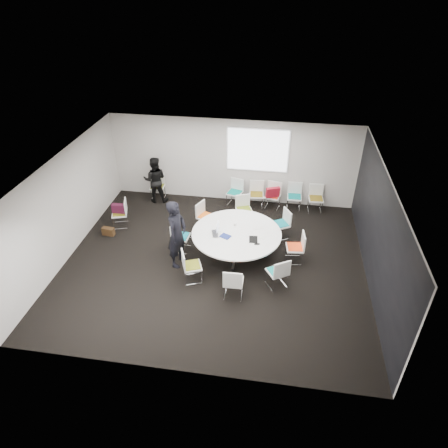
# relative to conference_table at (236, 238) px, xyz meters

# --- Properties ---
(room_shell) EXTENTS (8.08, 7.08, 2.88)m
(room_shell) POSITION_rel_conference_table_xyz_m (-0.44, -0.44, 0.84)
(room_shell) COLOR black
(room_shell) RESTS_ON ground
(conference_table) EXTENTS (2.42, 2.42, 0.73)m
(conference_table) POSITION_rel_conference_table_xyz_m (0.00, 0.00, 0.00)
(conference_table) COLOR silver
(conference_table) RESTS_ON ground
(projection_screen) EXTENTS (1.90, 0.03, 1.35)m
(projection_screen) POSITION_rel_conference_table_xyz_m (0.27, 3.02, 1.29)
(projection_screen) COLOR white
(projection_screen) RESTS_ON room_shell
(chair_ring_a) EXTENTS (0.50, 0.51, 0.88)m
(chair_ring_a) POSITION_rel_conference_table_xyz_m (1.59, -0.05, -0.29)
(chair_ring_a) COLOR silver
(chair_ring_a) RESTS_ON ground
(chair_ring_b) EXTENTS (0.62, 0.62, 0.88)m
(chair_ring_b) POSITION_rel_conference_table_xyz_m (1.17, 1.03, -0.29)
(chair_ring_b) COLOR silver
(chair_ring_b) RESTS_ON ground
(chair_ring_c) EXTENTS (0.59, 0.59, 0.88)m
(chair_ring_c) POSITION_rel_conference_table_xyz_m (0.03, 1.67, -0.29)
(chair_ring_c) COLOR silver
(chair_ring_c) RESTS_ON ground
(chair_ring_d) EXTENTS (0.59, 0.60, 0.88)m
(chair_ring_d) POSITION_rel_conference_table_xyz_m (-1.06, 1.11, -0.29)
(chair_ring_d) COLOR silver
(chair_ring_d) RESTS_ON ground
(chair_ring_e) EXTENTS (0.48, 0.49, 0.88)m
(chair_ring_e) POSITION_rel_conference_table_xyz_m (-1.56, -0.02, -0.29)
(chair_ring_e) COLOR silver
(chair_ring_e) RESTS_ON ground
(chair_ring_f) EXTENTS (0.59, 0.60, 0.88)m
(chair_ring_f) POSITION_rel_conference_table_xyz_m (-0.98, -1.22, -0.29)
(chair_ring_f) COLOR silver
(chair_ring_f) RESTS_ON ground
(chair_ring_g) EXTENTS (0.47, 0.46, 0.88)m
(chair_ring_g) POSITION_rel_conference_table_xyz_m (0.14, -1.65, -0.29)
(chair_ring_g) COLOR silver
(chair_ring_g) RESTS_ON ground
(chair_ring_h) EXTENTS (0.63, 0.62, 0.88)m
(chair_ring_h) POSITION_rel_conference_table_xyz_m (1.17, -1.12, -0.29)
(chair_ring_h) COLOR silver
(chair_ring_h) RESTS_ON ground
(chair_back_a) EXTENTS (0.57, 0.56, 0.88)m
(chair_back_a) POSITION_rel_conference_table_xyz_m (-0.40, 2.71, -0.29)
(chair_back_a) COLOR silver
(chair_back_a) RESTS_ON ground
(chair_back_b) EXTENTS (0.50, 0.49, 0.88)m
(chair_back_b) POSITION_rel_conference_table_xyz_m (0.32, 2.68, -0.29)
(chair_back_b) COLOR silver
(chair_back_b) RESTS_ON ground
(chair_back_c) EXTENTS (0.54, 0.53, 0.88)m
(chair_back_c) POSITION_rel_conference_table_xyz_m (0.85, 2.68, -0.29)
(chair_back_c) COLOR silver
(chair_back_c) RESTS_ON ground
(chair_back_d) EXTENTS (0.47, 0.46, 0.88)m
(chair_back_d) POSITION_rel_conference_table_xyz_m (1.55, 2.73, -0.29)
(chair_back_d) COLOR silver
(chair_back_d) RESTS_ON ground
(chair_back_e) EXTENTS (0.49, 0.48, 0.88)m
(chair_back_e) POSITION_rel_conference_table_xyz_m (2.23, 2.71, -0.29)
(chair_back_e) COLOR silver
(chair_back_e) RESTS_ON ground
(chair_spare_left) EXTENTS (0.57, 0.57, 0.88)m
(chair_spare_left) POSITION_rel_conference_table_xyz_m (-3.67, 0.89, -0.29)
(chair_spare_left) COLOR silver
(chair_spare_left) RESTS_ON ground
(chair_person_back) EXTENTS (0.49, 0.48, 0.88)m
(chair_person_back) POSITION_rel_conference_table_xyz_m (-3.05, 2.73, -0.29)
(chair_person_back) COLOR silver
(chair_person_back) RESTS_ON ground
(person_main) EXTENTS (0.60, 0.77, 1.89)m
(person_main) POSITION_rel_conference_table_xyz_m (-1.48, -0.61, 0.39)
(person_main) COLOR black
(person_main) RESTS_ON ground
(person_back) EXTENTS (0.85, 0.71, 1.58)m
(person_back) POSITION_rel_conference_table_xyz_m (-3.05, 2.56, 0.23)
(person_back) COLOR black
(person_back) RESTS_ON ground
(laptop) EXTENTS (0.32, 0.41, 0.03)m
(laptop) POSITION_rel_conference_table_xyz_m (-0.51, -0.14, 0.18)
(laptop) COLOR #333338
(laptop) RESTS_ON conference_table
(laptop_lid) EXTENTS (0.02, 0.30, 0.22)m
(laptop_lid) POSITION_rel_conference_table_xyz_m (-0.52, 0.01, 0.30)
(laptop_lid) COLOR silver
(laptop_lid) RESTS_ON conference_table
(notebook_black) EXTENTS (0.25, 0.32, 0.02)m
(notebook_black) POSITION_rel_conference_table_xyz_m (0.48, -0.25, 0.18)
(notebook_black) COLOR black
(notebook_black) RESTS_ON conference_table
(tablet_folio) EXTENTS (0.32, 0.29, 0.03)m
(tablet_folio) POSITION_rel_conference_table_xyz_m (-0.27, -0.23, 0.18)
(tablet_folio) COLOR navy
(tablet_folio) RESTS_ON conference_table
(papers_right) EXTENTS (0.35, 0.30, 0.00)m
(papers_right) POSITION_rel_conference_table_xyz_m (0.55, 0.35, 0.17)
(papers_right) COLOR silver
(papers_right) RESTS_ON conference_table
(papers_front) EXTENTS (0.36, 0.31, 0.00)m
(papers_front) POSITION_rel_conference_table_xyz_m (0.65, -0.04, 0.17)
(papers_front) COLOR white
(papers_front) RESTS_ON conference_table
(cup) EXTENTS (0.08, 0.08, 0.09)m
(cup) POSITION_rel_conference_table_xyz_m (-0.09, 0.33, 0.21)
(cup) COLOR white
(cup) RESTS_ON conference_table
(phone) EXTENTS (0.15, 0.10, 0.01)m
(phone) POSITION_rel_conference_table_xyz_m (0.59, -0.44, 0.17)
(phone) COLOR black
(phone) RESTS_ON conference_table
(maroon_bag) EXTENTS (0.41, 0.16, 0.28)m
(maroon_bag) POSITION_rel_conference_table_xyz_m (-3.69, 0.89, 0.06)
(maroon_bag) COLOR #421127
(maroon_bag) RESTS_ON chair_spare_left
(brown_bag) EXTENTS (0.37, 0.20, 0.24)m
(brown_bag) POSITION_rel_conference_table_xyz_m (-3.88, 0.36, -0.44)
(brown_bag) COLOR #352211
(brown_bag) RESTS_ON ground
(red_jacket) EXTENTS (0.47, 0.31, 0.36)m
(red_jacket) POSITION_rel_conference_table_xyz_m (0.85, 2.46, 0.14)
(red_jacket) COLOR maroon
(red_jacket) RESTS_ON chair_back_c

